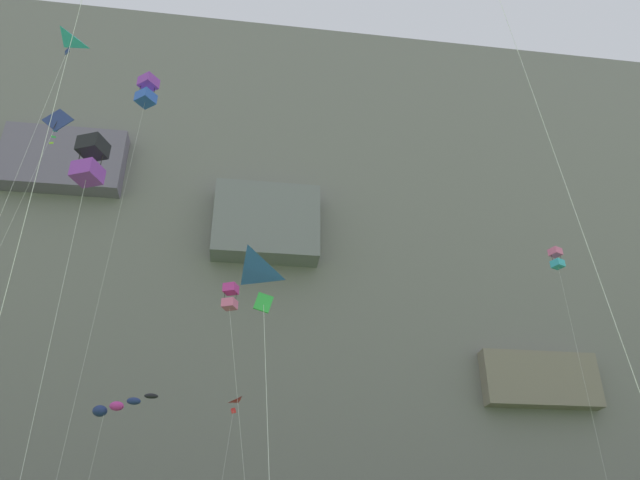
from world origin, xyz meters
TOP-DOWN VIEW (x-y plane):
  - cliff_face at (0.00, 71.41)m, footprint 180.00×33.02m
  - kite_box_near_cliff at (-8.11, 18.55)m, footprint 1.53×3.59m
  - kite_delta_mid_right at (-0.80, 13.14)m, footprint 1.47×3.81m
  - kite_delta_low_left at (-11.26, 21.06)m, footprint 1.42×4.83m
  - kite_delta_upper_mid at (-2.47, 39.20)m, footprint 1.23×6.54m
  - kite_box_high_left at (19.56, 33.86)m, footprint 1.65×3.14m
  - kite_box_far_left at (-9.41, 31.86)m, footprint 1.54×6.04m
  - kite_box_upper_left at (-2.51, 25.88)m, footprint 2.41×3.22m
  - kite_diamond_high_right at (-13.98, 29.64)m, footprint 3.57×3.49m
  - kite_windsock_far_right at (-8.12, 31.31)m, footprint 3.75×2.52m

SIDE VIEW (x-z plane):
  - kite_delta_mid_right at x=-0.80m, z-range 4.24..13.30m
  - kite_windsock_far_right at x=-8.12m, z-range 4.78..15.40m
  - kite_delta_upper_mid at x=-2.47m, z-range 5.55..17.70m
  - kite_box_upper_left at x=-2.51m, z-range 6.77..21.69m
  - kite_box_near_cliff at x=-8.11m, z-range 7.81..25.35m
  - kite_box_high_left at x=19.56m, z-range 10.47..33.03m
  - kite_delta_low_left at x=-11.26m, z-range 10.96..35.65m
  - kite_diamond_high_right at x=-13.98m, z-range 12.27..40.46m
  - kite_box_far_left at x=-9.41m, z-range 15.36..48.37m
  - cliff_face at x=0.00m, z-range 0.00..66.37m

